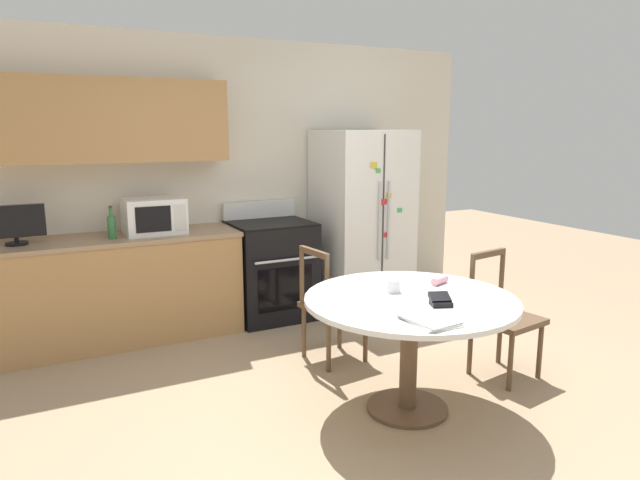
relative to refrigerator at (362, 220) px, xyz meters
name	(u,v)px	position (x,y,z in m)	size (l,w,h in m)	color
ground_plane	(380,433)	(-1.21, -2.20, -0.88)	(14.00, 14.00, 0.00)	#9E8466
back_wall	(200,165)	(-1.51, 0.39, 0.56)	(5.20, 0.44, 2.60)	silver
kitchen_counter	(114,289)	(-2.37, 0.09, -0.43)	(2.09, 0.64, 0.90)	#AD7F4C
refrigerator	(362,220)	(0.00, 0.00, 0.00)	(0.82, 0.79, 1.76)	white
oven_range	(271,269)	(-0.95, 0.06, -0.41)	(0.73, 0.68, 1.08)	black
microwave	(154,216)	(-2.01, 0.10, 0.17)	(0.49, 0.40, 0.30)	white
countertop_tv	(15,223)	(-3.05, 0.07, 0.19)	(0.43, 0.16, 0.31)	black
counter_bottle	(112,226)	(-2.36, -0.01, 0.12)	(0.07, 0.07, 0.27)	#2D6B38
dining_table	(410,317)	(-0.89, -2.04, -0.26)	(1.32, 1.32, 0.75)	white
dining_chair_right	(503,318)	(0.03, -1.92, -0.45)	(0.48, 0.48, 0.90)	brown
dining_chair_far	(331,306)	(-0.95, -1.11, -0.45)	(0.46, 0.46, 0.90)	brown
candle_glass	(393,287)	(-0.92, -1.89, -0.09)	(0.09, 0.09, 0.08)	silver
folded_napkin	(440,280)	(-0.54, -1.88, -0.10)	(0.15, 0.10, 0.05)	pink
wallet	(440,301)	(-0.83, -2.25, -0.10)	(0.16, 0.16, 0.07)	black
mail_stack	(429,320)	(-1.08, -2.46, -0.12)	(0.25, 0.32, 0.02)	white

